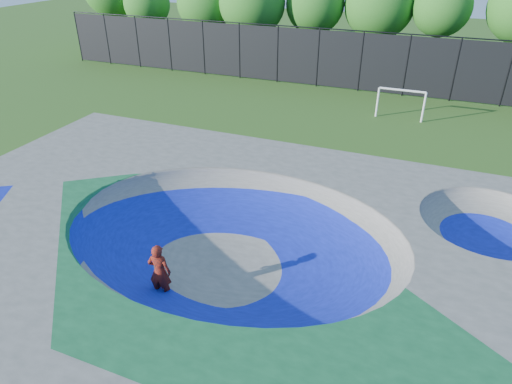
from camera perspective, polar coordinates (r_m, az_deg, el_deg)
ground at (r=15.08m, az=-2.93°, el=-9.10°), size 120.00×120.00×0.00m
skate_deck at (r=14.63m, az=-3.01°, el=-6.79°), size 22.00×14.00×1.50m
skater at (r=13.61m, az=-11.95°, el=-9.74°), size 0.74×0.55×1.85m
skateboard at (r=14.18m, az=-11.57°, el=-12.58°), size 0.81×0.35×0.05m
soccer_goal at (r=28.12m, az=17.70°, el=11.06°), size 2.73×0.12×1.80m
fence at (r=32.90m, az=12.99°, el=15.73°), size 48.09×0.09×4.04m
treeline at (r=37.54m, az=13.95°, el=21.70°), size 53.41×7.37×8.31m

